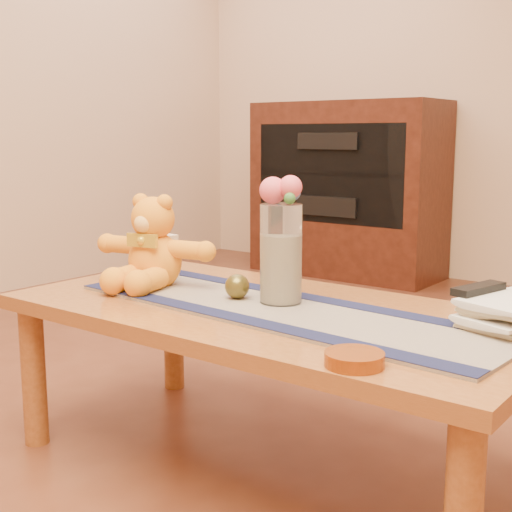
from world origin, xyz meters
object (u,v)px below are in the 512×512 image
Objects in this scene: teddy_bear at (155,242)px; amber_dish at (354,359)px; bronze_ball at (237,286)px; pillar_candle at (154,256)px; glass_vase at (281,254)px; tv_remote at (479,289)px; book_bottom at (479,319)px.

amber_dish is (0.82, -0.28, -0.12)m from teddy_bear.
bronze_ball reaches higher than amber_dish.
teddy_bear is 0.32m from bronze_ball.
amber_dish is (0.91, -0.35, -0.06)m from pillar_candle.
tv_remote is (0.48, 0.13, -0.05)m from glass_vase.
amber_dish reaches higher than book_bottom.
amber_dish is at bearing -28.34° from bronze_ball.
teddy_bear reaches higher than book_bottom.
bronze_ball is (0.31, 0.00, -0.09)m from teddy_bear.
glass_vase reaches higher than amber_dish.
pillar_candle reaches higher than book_bottom.
teddy_bear is 3.15× the size of amber_dish.
pillar_candle is 0.97m from amber_dish.
bronze_ball is 0.30× the size of book_bottom.
teddy_bear is at bearing -157.00° from book_bottom.
bronze_ball is at bearing 151.66° from amber_dish.
tv_remote is (-0.00, -0.01, 0.07)m from book_bottom.
teddy_bear is 2.83× the size of pillar_candle.
pillar_candle is at bearing 158.84° from amber_dish.
glass_vase reaches higher than teddy_bear.
pillar_candle is at bearing 169.51° from bronze_ball.
bronze_ball is at bearing -162.79° from glass_vase.
teddy_bear is 0.93m from book_bottom.
book_bottom is at bearing 90.00° from tv_remote.
glass_vase is at bearing 17.21° from bronze_ball.
tv_remote is (0.60, 0.17, 0.04)m from bronze_ball.
glass_vase is 3.89× the size of bronze_ball.
tv_remote is 1.35× the size of amber_dish.
book_bottom is at bearing 6.29° from pillar_candle.
pillar_candle reaches higher than amber_dish.
tv_remote reaches higher than book_bottom.
tv_remote reaches higher than amber_dish.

